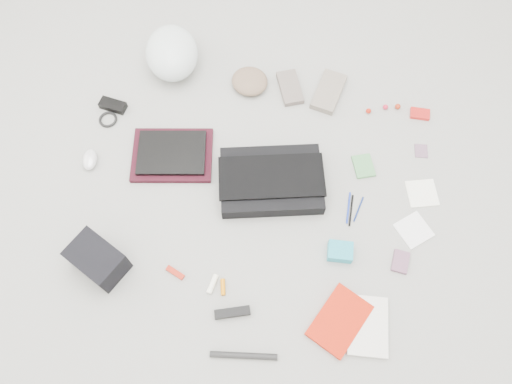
% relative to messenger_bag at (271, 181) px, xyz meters
% --- Properties ---
extents(ground_plane, '(4.00, 4.00, 0.00)m').
position_rel_messenger_bag_xyz_m(ground_plane, '(-0.05, -0.07, -0.04)').
color(ground_plane, gray).
extents(messenger_bag, '(0.49, 0.41, 0.07)m').
position_rel_messenger_bag_xyz_m(messenger_bag, '(0.00, 0.00, 0.00)').
color(messenger_bag, black).
rests_on(messenger_bag, ground_plane).
extents(bag_flap, '(0.48, 0.31, 0.01)m').
position_rel_messenger_bag_xyz_m(bag_flap, '(0.00, 0.00, 0.04)').
color(bag_flap, black).
rests_on(bag_flap, messenger_bag).
extents(laptop_sleeve, '(0.40, 0.33, 0.02)m').
position_rel_messenger_bag_xyz_m(laptop_sleeve, '(-0.45, 0.03, -0.02)').
color(laptop_sleeve, black).
rests_on(laptop_sleeve, ground_plane).
extents(laptop, '(0.33, 0.27, 0.02)m').
position_rel_messenger_bag_xyz_m(laptop, '(-0.45, 0.03, -0.00)').
color(laptop, black).
rests_on(laptop, laptop_sleeve).
extents(bike_helmet, '(0.34, 0.37, 0.18)m').
position_rel_messenger_bag_xyz_m(bike_helmet, '(-0.59, 0.51, 0.06)').
color(bike_helmet, white).
rests_on(bike_helmet, ground_plane).
extents(beanie, '(0.22, 0.21, 0.06)m').
position_rel_messenger_bag_xyz_m(beanie, '(-0.21, 0.48, -0.01)').
color(beanie, '#79604C').
rests_on(beanie, ground_plane).
extents(mitten_left, '(0.16, 0.20, 0.03)m').
position_rel_messenger_bag_xyz_m(mitten_left, '(-0.02, 0.50, -0.02)').
color(mitten_left, '#70635C').
rests_on(mitten_left, ground_plane).
extents(mitten_right, '(0.14, 0.23, 0.03)m').
position_rel_messenger_bag_xyz_m(mitten_right, '(0.16, 0.52, -0.02)').
color(mitten_right, gray).
rests_on(mitten_right, ground_plane).
extents(power_brick, '(0.12, 0.07, 0.03)m').
position_rel_messenger_bag_xyz_m(power_brick, '(-0.79, 0.21, -0.02)').
color(power_brick, black).
rests_on(power_brick, ground_plane).
extents(cable_coil, '(0.11, 0.11, 0.01)m').
position_rel_messenger_bag_xyz_m(cable_coil, '(-0.79, 0.14, -0.03)').
color(cable_coil, black).
rests_on(cable_coil, ground_plane).
extents(mouse, '(0.09, 0.11, 0.04)m').
position_rel_messenger_bag_xyz_m(mouse, '(-0.79, -0.08, -0.02)').
color(mouse, silver).
rests_on(mouse, ground_plane).
extents(camera_bag, '(0.24, 0.21, 0.13)m').
position_rel_messenger_bag_xyz_m(camera_bag, '(-0.58, -0.50, 0.03)').
color(camera_bag, black).
rests_on(camera_bag, ground_plane).
extents(multitool, '(0.08, 0.05, 0.01)m').
position_rel_messenger_bag_xyz_m(multitool, '(-0.28, -0.47, -0.03)').
color(multitool, '#A01B0A').
rests_on(multitool, ground_plane).
extents(toiletry_tube_white, '(0.03, 0.08, 0.02)m').
position_rel_messenger_bag_xyz_m(toiletry_tube_white, '(-0.13, -0.48, -0.02)').
color(toiletry_tube_white, white).
rests_on(toiletry_tube_white, ground_plane).
extents(toiletry_tube_orange, '(0.04, 0.07, 0.02)m').
position_rel_messenger_bag_xyz_m(toiletry_tube_orange, '(-0.08, -0.48, -0.03)').
color(toiletry_tube_orange, orange).
rests_on(toiletry_tube_orange, ground_plane).
extents(u_lock, '(0.14, 0.08, 0.03)m').
position_rel_messenger_bag_xyz_m(u_lock, '(-0.02, -0.57, -0.02)').
color(u_lock, black).
rests_on(u_lock, ground_plane).
extents(bike_pump, '(0.25, 0.07, 0.02)m').
position_rel_messenger_bag_xyz_m(bike_pump, '(0.06, -0.71, -0.02)').
color(bike_pump, black).
rests_on(bike_pump, ground_plane).
extents(book_red, '(0.24, 0.28, 0.03)m').
position_rel_messenger_bag_xyz_m(book_red, '(0.38, -0.50, -0.02)').
color(book_red, red).
rests_on(book_red, ground_plane).
extents(book_white, '(0.18, 0.24, 0.02)m').
position_rel_messenger_bag_xyz_m(book_white, '(0.49, -0.50, -0.02)').
color(book_white, silver).
rests_on(book_white, ground_plane).
extents(notepad, '(0.12, 0.13, 0.01)m').
position_rel_messenger_bag_xyz_m(notepad, '(0.37, 0.18, -0.03)').
color(notepad, '#48854B').
rests_on(notepad, ground_plane).
extents(pen_blue, '(0.02, 0.14, 0.01)m').
position_rel_messenger_bag_xyz_m(pen_blue, '(0.34, -0.03, -0.03)').
color(pen_blue, '#1730A4').
rests_on(pen_blue, ground_plane).
extents(pen_black, '(0.02, 0.14, 0.01)m').
position_rel_messenger_bag_xyz_m(pen_black, '(0.35, -0.04, -0.03)').
color(pen_black, black).
rests_on(pen_black, ground_plane).
extents(pen_navy, '(0.03, 0.12, 0.01)m').
position_rel_messenger_bag_xyz_m(pen_navy, '(0.38, -0.03, -0.03)').
color(pen_navy, navy).
rests_on(pen_navy, ground_plane).
extents(accordion_wallet, '(0.11, 0.09, 0.05)m').
position_rel_messenger_bag_xyz_m(accordion_wallet, '(0.33, -0.24, -0.01)').
color(accordion_wallet, '#1B99B2').
rests_on(accordion_wallet, ground_plane).
extents(card_deck, '(0.07, 0.09, 0.02)m').
position_rel_messenger_bag_xyz_m(card_deck, '(0.58, -0.21, -0.03)').
color(card_deck, '#7B5068').
rests_on(card_deck, ground_plane).
extents(napkin_top, '(0.16, 0.16, 0.01)m').
position_rel_messenger_bag_xyz_m(napkin_top, '(0.63, 0.11, -0.03)').
color(napkin_top, white).
rests_on(napkin_top, ground_plane).
extents(napkin_bottom, '(0.17, 0.17, 0.01)m').
position_rel_messenger_bag_xyz_m(napkin_bottom, '(0.62, -0.07, -0.03)').
color(napkin_bottom, white).
rests_on(napkin_bottom, ground_plane).
extents(lollipop_a, '(0.03, 0.03, 0.02)m').
position_rel_messenger_bag_xyz_m(lollipop_a, '(0.35, 0.46, -0.02)').
color(lollipop_a, '#AD1909').
rests_on(lollipop_a, ground_plane).
extents(lollipop_b, '(0.02, 0.02, 0.02)m').
position_rel_messenger_bag_xyz_m(lollipop_b, '(0.42, 0.50, -0.02)').
color(lollipop_b, red).
rests_on(lollipop_b, ground_plane).
extents(lollipop_c, '(0.03, 0.03, 0.03)m').
position_rel_messenger_bag_xyz_m(lollipop_c, '(0.48, 0.51, -0.02)').
color(lollipop_c, '#A22810').
rests_on(lollipop_c, ground_plane).
extents(altoids_tin, '(0.09, 0.06, 0.02)m').
position_rel_messenger_bag_xyz_m(altoids_tin, '(0.58, 0.50, -0.03)').
color(altoids_tin, red).
rests_on(altoids_tin, ground_plane).
extents(stamp_sheet, '(0.07, 0.07, 0.00)m').
position_rel_messenger_bag_xyz_m(stamp_sheet, '(0.61, 0.31, -0.03)').
color(stamp_sheet, slate).
rests_on(stamp_sheet, ground_plane).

